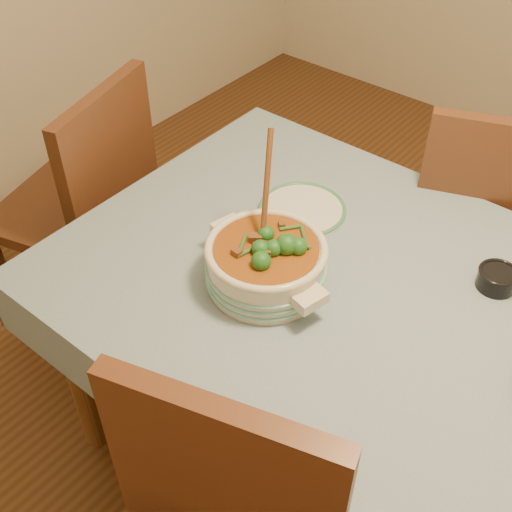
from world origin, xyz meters
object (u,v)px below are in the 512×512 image
(dining_table, at_px, (384,334))
(chair_left, at_px, (88,201))
(white_plate, at_px, (302,210))
(condiment_bowl, at_px, (497,278))
(stew_casserole, at_px, (266,260))
(chair_far, at_px, (486,224))

(dining_table, bearing_deg, chair_left, -178.77)
(white_plate, bearing_deg, condiment_bowl, 6.78)
(dining_table, xyz_separation_m, white_plate, (-0.37, 0.16, 0.10))
(stew_casserole, xyz_separation_m, chair_far, (0.26, 0.80, -0.26))
(chair_left, bearing_deg, dining_table, 75.16)
(chair_far, bearing_deg, condiment_bowl, 89.90)
(dining_table, relative_size, chair_far, 1.68)
(stew_casserole, relative_size, chair_far, 0.37)
(dining_table, distance_m, chair_left, 1.12)
(white_plate, xyz_separation_m, chair_far, (0.36, 0.52, -0.20))
(dining_table, relative_size, white_plate, 5.63)
(condiment_bowl, xyz_separation_m, chair_far, (-0.18, 0.46, -0.22))
(condiment_bowl, bearing_deg, chair_left, -168.81)
(condiment_bowl, height_order, chair_left, chair_left)
(condiment_bowl, distance_m, chair_far, 0.54)
(dining_table, bearing_deg, chair_far, 91.51)
(chair_left, bearing_deg, stew_casserole, 67.74)
(dining_table, bearing_deg, condiment_bowl, 54.85)
(stew_casserole, distance_m, white_plate, 0.30)
(chair_far, distance_m, chair_left, 1.30)
(dining_table, height_order, white_plate, white_plate)
(condiment_bowl, relative_size, chair_left, 0.10)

